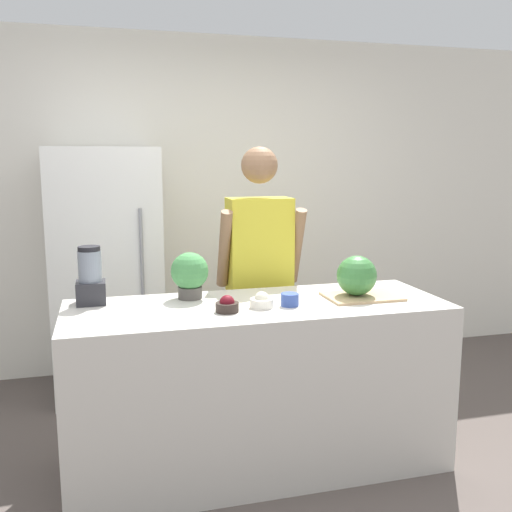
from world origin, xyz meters
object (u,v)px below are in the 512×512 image
at_px(refrigerator, 107,272).
at_px(watermelon, 357,276).
at_px(potted_plant, 190,274).
at_px(person, 259,281).
at_px(bowl_cherries, 227,305).
at_px(bowl_cream, 261,301).
at_px(blender, 90,278).
at_px(bowl_small_blue, 290,300).

distance_m(refrigerator, watermelon, 1.85).
relative_size(watermelon, potted_plant, 0.86).
relative_size(person, bowl_cherries, 14.90).
distance_m(bowl_cream, blender, 0.90).
distance_m(bowl_cherries, blender, 0.75).
xyz_separation_m(watermelon, bowl_cherries, (-0.75, -0.11, -0.09)).
distance_m(watermelon, blender, 1.43).
distance_m(bowl_cream, bowl_small_blue, 0.15).
height_order(bowl_cherries, blender, blender).
bearing_deg(blender, bowl_cherries, -27.80).
relative_size(refrigerator, watermelon, 7.92).
distance_m(watermelon, potted_plant, 0.91).
bearing_deg(potted_plant, watermelon, -13.89).
distance_m(person, bowl_small_blue, 0.67).
bearing_deg(bowl_cream, potted_plant, 138.32).
bearing_deg(person, bowl_small_blue, -91.61).
xyz_separation_m(refrigerator, person, (0.93, -0.70, 0.03)).
distance_m(watermelon, bowl_small_blue, 0.43).
relative_size(person, bowl_small_blue, 18.59).
xyz_separation_m(bowl_small_blue, potted_plant, (-0.48, 0.29, 0.11)).
xyz_separation_m(person, bowl_cherries, (-0.36, -0.70, 0.04)).
bearing_deg(refrigerator, bowl_cream, -60.98).
height_order(bowl_cherries, bowl_small_blue, bowl_cherries).
height_order(bowl_cream, bowl_small_blue, bowl_cream).
bearing_deg(bowl_cherries, potted_plant, 112.83).
height_order(watermelon, bowl_small_blue, watermelon).
xyz_separation_m(refrigerator, potted_plant, (0.43, -1.07, 0.18)).
bearing_deg(blender, refrigerator, 85.21).
xyz_separation_m(person, blender, (-1.02, -0.35, 0.14)).
height_order(bowl_cherries, bowl_cream, bowl_cherries).
relative_size(watermelon, bowl_small_blue, 2.35).
bearing_deg(person, watermelon, -56.49).
height_order(bowl_small_blue, blender, blender).
bearing_deg(potted_plant, bowl_cherries, -67.17).
bearing_deg(blender, bowl_small_blue, -17.56).
xyz_separation_m(refrigerator, watermelon, (1.32, -1.29, 0.16)).
bearing_deg(potted_plant, bowl_small_blue, -31.72).
xyz_separation_m(refrigerator, bowl_cream, (0.76, -1.36, 0.07)).
bearing_deg(bowl_cherries, bowl_cream, 11.53).
xyz_separation_m(refrigerator, blender, (-0.09, -1.05, 0.17)).
xyz_separation_m(bowl_cherries, bowl_small_blue, (0.34, 0.03, -0.00)).
bearing_deg(blender, person, 19.03).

